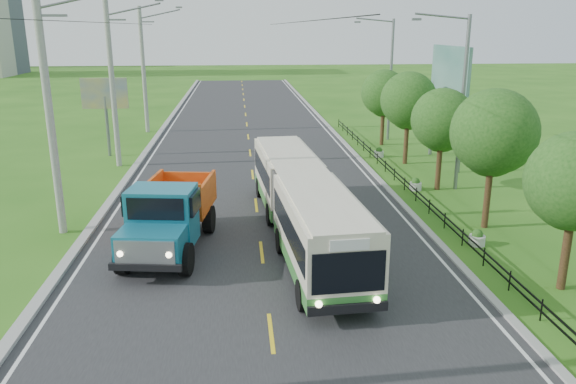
{
  "coord_description": "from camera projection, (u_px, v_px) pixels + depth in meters",
  "views": [
    {
      "loc": [
        -0.79,
        -14.16,
        8.35
      ],
      "look_at": [
        1.18,
        7.74,
        1.9
      ],
      "focal_mm": 35.0,
      "sensor_mm": 36.0,
      "label": 1
    }
  ],
  "objects": [
    {
      "name": "railing_right",
      "position": [
        405.0,
        185.0,
        29.94
      ],
      "size": [
        0.04,
        40.0,
        0.6
      ],
      "primitive_type": "cube",
      "color": "black",
      "rests_on": "ground"
    },
    {
      "name": "streetlight_far",
      "position": [
        389.0,
        75.0,
        42.25
      ],
      "size": [
        3.02,
        0.2,
        9.07
      ],
      "color": "slate",
      "rests_on": "ground"
    },
    {
      "name": "billboard_left",
      "position": [
        105.0,
        98.0,
        36.99
      ],
      "size": [
        3.0,
        0.2,
        5.2
      ],
      "color": "slate",
      "rests_on": "ground"
    },
    {
      "name": "tree_fourth",
      "position": [
        442.0,
        123.0,
        29.31
      ],
      "size": [
        3.24,
        3.31,
        5.4
      ],
      "color": "#382314",
      "rests_on": "ground"
    },
    {
      "name": "planter_near",
      "position": [
        477.0,
        238.0,
        22.35
      ],
      "size": [
        0.64,
        0.64,
        0.67
      ],
      "color": "silver",
      "rests_on": "ground"
    },
    {
      "name": "centre_dash",
      "position": [
        271.0,
        333.0,
        15.95
      ],
      "size": [
        0.12,
        2.2,
        0.0
      ],
      "primitive_type": "cube",
      "color": "yellow",
      "rests_on": "road"
    },
    {
      "name": "curb_right",
      "position": [
        364.0,
        164.0,
        35.67
      ],
      "size": [
        0.3,
        120.0,
        0.1
      ],
      "primitive_type": "cube",
      "color": "#9E9E99",
      "rests_on": "ground"
    },
    {
      "name": "edge_line_left",
      "position": [
        144.0,
        169.0,
        34.49
      ],
      "size": [
        0.12,
        120.0,
        0.0
      ],
      "primitive_type": "cube",
      "color": "silver",
      "rests_on": "road"
    },
    {
      "name": "edge_line_right",
      "position": [
        356.0,
        164.0,
        35.63
      ],
      "size": [
        0.12,
        120.0,
        0.0
      ],
      "primitive_type": "cube",
      "color": "silver",
      "rests_on": "road"
    },
    {
      "name": "pole_mid",
      "position": [
        113.0,
        84.0,
        33.88
      ],
      "size": [
        3.51,
        0.32,
        10.0
      ],
      "color": "gray",
      "rests_on": "ground"
    },
    {
      "name": "planter_far",
      "position": [
        379.0,
        153.0,
        37.64
      ],
      "size": [
        0.64,
        0.64,
        0.67
      ],
      "color": "silver",
      "rests_on": "ground"
    },
    {
      "name": "tree_back",
      "position": [
        384.0,
        95.0,
        40.76
      ],
      "size": [
        3.3,
        3.36,
        5.5
      ],
      "color": "#382314",
      "rests_on": "ground"
    },
    {
      "name": "curb_left",
      "position": [
        134.0,
        168.0,
        34.43
      ],
      "size": [
        0.4,
        120.0,
        0.15
      ],
      "primitive_type": "cube",
      "color": "#9E9E99",
      "rests_on": "ground"
    },
    {
      "name": "pole_near",
      "position": [
        50.0,
        113.0,
        22.41
      ],
      "size": [
        3.51,
        0.32,
        10.0
      ],
      "color": "gray",
      "rests_on": "ground"
    },
    {
      "name": "streetlight_mid",
      "position": [
        460.0,
        97.0,
        28.87
      ],
      "size": [
        3.02,
        0.2,
        9.07
      ],
      "color": "slate",
      "rests_on": "ground"
    },
    {
      "name": "tree_second",
      "position": [
        575.0,
        186.0,
        17.86
      ],
      "size": [
        3.18,
        3.26,
        5.3
      ],
      "color": "#382314",
      "rests_on": "ground"
    },
    {
      "name": "tree_third",
      "position": [
        493.0,
        136.0,
        23.46
      ],
      "size": [
        3.6,
        3.62,
        6.0
      ],
      "color": "#382314",
      "rests_on": "ground"
    },
    {
      "name": "ground",
      "position": [
        271.0,
        333.0,
        15.95
      ],
      "size": [
        240.0,
        240.0,
        0.0
      ],
      "primitive_type": "plane",
      "color": "#2B6217",
      "rests_on": "ground"
    },
    {
      "name": "pole_far",
      "position": [
        144.0,
        70.0,
        45.35
      ],
      "size": [
        3.51,
        0.32,
        10.0
      ],
      "color": "gray",
      "rests_on": "ground"
    },
    {
      "name": "tree_fifth",
      "position": [
        409.0,
        103.0,
        34.97
      ],
      "size": [
        3.48,
        3.52,
        5.8
      ],
      "color": "#382314",
      "rests_on": "ground"
    },
    {
      "name": "dump_truck",
      "position": [
        169.0,
        211.0,
        21.54
      ],
      "size": [
        3.4,
        6.88,
        2.77
      ],
      "rotation": [
        0.0,
        0.0,
        -0.14
      ],
      "color": "#166A84",
      "rests_on": "ground"
    },
    {
      "name": "planter_mid",
      "position": [
        415.0,
        185.0,
        29.99
      ],
      "size": [
        0.64,
        0.64,
        0.67
      ],
      "color": "silver",
      "rests_on": "ground"
    },
    {
      "name": "bus",
      "position": [
        302.0,
        199.0,
        22.65
      ],
      "size": [
        3.33,
        14.78,
        2.83
      ],
      "rotation": [
        0.0,
        0.0,
        0.07
      ],
      "color": "#357E32",
      "rests_on": "ground"
    },
    {
      "name": "billboard_right",
      "position": [
        449.0,
        78.0,
        34.62
      ],
      "size": [
        0.24,
        6.0,
        7.3
      ],
      "color": "slate",
      "rests_on": "ground"
    },
    {
      "name": "road",
      "position": [
        252.0,
        167.0,
        35.07
      ],
      "size": [
        14.0,
        120.0,
        0.02
      ],
      "primitive_type": "cube",
      "color": "#28282B",
      "rests_on": "ground"
    }
  ]
}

